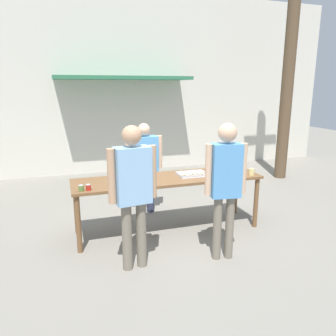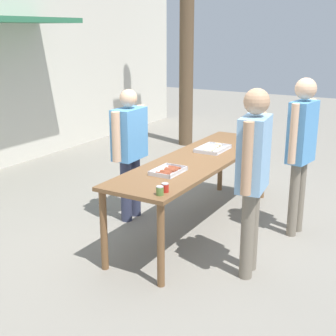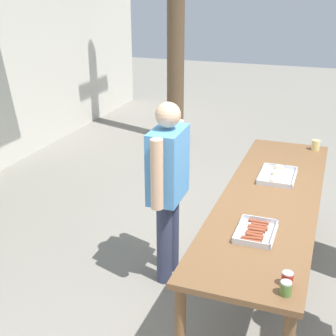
{
  "view_description": "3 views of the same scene",
  "coord_description": "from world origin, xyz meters",
  "px_view_note": "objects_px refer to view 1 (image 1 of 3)",
  "views": [
    {
      "loc": [
        -1.48,
        -4.55,
        2.2
      ],
      "look_at": [
        0.0,
        0.0,
        1.01
      ],
      "focal_mm": 35.0,
      "sensor_mm": 36.0,
      "label": 1
    },
    {
      "loc": [
        -4.62,
        -2.29,
        2.26
      ],
      "look_at": [
        -0.68,
        0.0,
        0.91
      ],
      "focal_mm": 50.0,
      "sensor_mm": 36.0,
      "label": 2
    },
    {
      "loc": [
        -3.55,
        -0.4,
        2.47
      ],
      "look_at": [
        -0.16,
        0.84,
        1.04
      ],
      "focal_mm": 50.0,
      "sensor_mm": 36.0,
      "label": 3
    }
  ],
  "objects_px": {
    "person_customer_with_cup": "(226,179)",
    "condiment_jar_ketchup": "(88,187)",
    "food_tray_sausages": "(124,180)",
    "food_tray_buns": "(191,174)",
    "person_customer_holding_hotdog": "(133,186)",
    "beer_cup": "(252,172)",
    "utility_pole": "(289,70)",
    "person_server_behind_table": "(144,161)",
    "condiment_jar_mustard": "(81,188)"
  },
  "relations": [
    {
      "from": "condiment_jar_ketchup",
      "to": "beer_cup",
      "type": "height_order",
      "value": "beer_cup"
    },
    {
      "from": "food_tray_buns",
      "to": "beer_cup",
      "type": "xyz_separation_m",
      "value": [
        0.9,
        -0.27,
        0.03
      ]
    },
    {
      "from": "food_tray_buns",
      "to": "person_customer_with_cup",
      "type": "bearing_deg",
      "value": -88.5
    },
    {
      "from": "food_tray_buns",
      "to": "person_customer_holding_hotdog",
      "type": "relative_size",
      "value": 0.25
    },
    {
      "from": "person_customer_holding_hotdog",
      "to": "utility_pole",
      "type": "relative_size",
      "value": 0.35
    },
    {
      "from": "condiment_jar_ketchup",
      "to": "utility_pole",
      "type": "xyz_separation_m",
      "value": [
        4.82,
        2.36,
        1.67
      ]
    },
    {
      "from": "person_customer_holding_hotdog",
      "to": "person_customer_with_cup",
      "type": "bearing_deg",
      "value": 166.28
    },
    {
      "from": "beer_cup",
      "to": "utility_pole",
      "type": "relative_size",
      "value": 0.02
    },
    {
      "from": "condiment_jar_mustard",
      "to": "person_customer_holding_hotdog",
      "type": "relative_size",
      "value": 0.05
    },
    {
      "from": "food_tray_buns",
      "to": "person_server_behind_table",
      "type": "distance_m",
      "value": 1.0
    },
    {
      "from": "beer_cup",
      "to": "person_server_behind_table",
      "type": "height_order",
      "value": "person_server_behind_table"
    },
    {
      "from": "condiment_jar_ketchup",
      "to": "person_server_behind_table",
      "type": "height_order",
      "value": "person_server_behind_table"
    },
    {
      "from": "food_tray_sausages",
      "to": "person_customer_holding_hotdog",
      "type": "height_order",
      "value": "person_customer_holding_hotdog"
    },
    {
      "from": "food_tray_buns",
      "to": "utility_pole",
      "type": "relative_size",
      "value": 0.09
    },
    {
      "from": "person_customer_with_cup",
      "to": "utility_pole",
      "type": "height_order",
      "value": "utility_pole"
    },
    {
      "from": "condiment_jar_mustard",
      "to": "person_customer_holding_hotdog",
      "type": "xyz_separation_m",
      "value": [
        0.56,
        -0.65,
        0.17
      ]
    },
    {
      "from": "food_tray_sausages",
      "to": "food_tray_buns",
      "type": "xyz_separation_m",
      "value": [
        1.07,
        -0.0,
        0.01
      ]
    },
    {
      "from": "beer_cup",
      "to": "person_customer_with_cup",
      "type": "xyz_separation_m",
      "value": [
        -0.87,
        -0.79,
        0.18
      ]
    },
    {
      "from": "food_tray_sausages",
      "to": "food_tray_buns",
      "type": "distance_m",
      "value": 1.07
    },
    {
      "from": "food_tray_sausages",
      "to": "person_server_behind_table",
      "type": "bearing_deg",
      "value": 58.03
    },
    {
      "from": "food_tray_buns",
      "to": "person_customer_holding_hotdog",
      "type": "distance_m",
      "value": 1.46
    },
    {
      "from": "beer_cup",
      "to": "person_server_behind_table",
      "type": "bearing_deg",
      "value": 142.67
    },
    {
      "from": "person_server_behind_table",
      "to": "food_tray_buns",
      "type": "bearing_deg",
      "value": -58.7
    },
    {
      "from": "food_tray_sausages",
      "to": "person_customer_with_cup",
      "type": "xyz_separation_m",
      "value": [
        1.09,
        -1.05,
        0.21
      ]
    },
    {
      "from": "condiment_jar_mustard",
      "to": "condiment_jar_ketchup",
      "type": "bearing_deg",
      "value": 1.6
    },
    {
      "from": "beer_cup",
      "to": "utility_pole",
      "type": "bearing_deg",
      "value": 45.29
    },
    {
      "from": "food_tray_buns",
      "to": "person_customer_with_cup",
      "type": "height_order",
      "value": "person_customer_with_cup"
    },
    {
      "from": "food_tray_buns",
      "to": "beer_cup",
      "type": "height_order",
      "value": "beer_cup"
    },
    {
      "from": "food_tray_sausages",
      "to": "person_customer_with_cup",
      "type": "distance_m",
      "value": 1.53
    },
    {
      "from": "food_tray_buns",
      "to": "person_customer_holding_hotdog",
      "type": "xyz_separation_m",
      "value": [
        -1.12,
        -0.92,
        0.19
      ]
    },
    {
      "from": "person_customer_with_cup",
      "to": "utility_pole",
      "type": "distance_m",
      "value": 4.73
    },
    {
      "from": "person_customer_holding_hotdog",
      "to": "beer_cup",
      "type": "bearing_deg",
      "value": -169.26
    },
    {
      "from": "person_customer_with_cup",
      "to": "utility_pole",
      "type": "bearing_deg",
      "value": -126.9
    },
    {
      "from": "beer_cup",
      "to": "person_customer_holding_hotdog",
      "type": "relative_size",
      "value": 0.06
    },
    {
      "from": "food_tray_buns",
      "to": "condiment_jar_mustard",
      "type": "xyz_separation_m",
      "value": [
        -1.68,
        -0.28,
        0.02
      ]
    },
    {
      "from": "beer_cup",
      "to": "food_tray_buns",
      "type": "bearing_deg",
      "value": 163.46
    },
    {
      "from": "food_tray_sausages",
      "to": "utility_pole",
      "type": "height_order",
      "value": "utility_pole"
    },
    {
      "from": "person_server_behind_table",
      "to": "person_customer_holding_hotdog",
      "type": "relative_size",
      "value": 0.9
    },
    {
      "from": "beer_cup",
      "to": "condiment_jar_ketchup",
      "type": "bearing_deg",
      "value": -179.86
    },
    {
      "from": "person_customer_holding_hotdog",
      "to": "person_customer_with_cup",
      "type": "xyz_separation_m",
      "value": [
        1.15,
        -0.13,
        0.02
      ]
    },
    {
      "from": "condiment_jar_mustard",
      "to": "utility_pole",
      "type": "height_order",
      "value": "utility_pole"
    },
    {
      "from": "condiment_jar_ketchup",
      "to": "person_server_behind_table",
      "type": "relative_size",
      "value": 0.05
    },
    {
      "from": "food_tray_sausages",
      "to": "person_customer_holding_hotdog",
      "type": "bearing_deg",
      "value": -93.25
    },
    {
      "from": "condiment_jar_ketchup",
      "to": "food_tray_buns",
      "type": "bearing_deg",
      "value": 9.78
    },
    {
      "from": "condiment_jar_mustard",
      "to": "utility_pole",
      "type": "relative_size",
      "value": 0.02
    },
    {
      "from": "person_customer_holding_hotdog",
      "to": "condiment_jar_ketchup",
      "type": "bearing_deg",
      "value": -61.43
    },
    {
      "from": "person_server_behind_table",
      "to": "beer_cup",
      "type": "bearing_deg",
      "value": -39.15
    },
    {
      "from": "person_customer_holding_hotdog",
      "to": "person_customer_with_cup",
      "type": "relative_size",
      "value": 1.0
    },
    {
      "from": "food_tray_buns",
      "to": "utility_pole",
      "type": "distance_m",
      "value": 4.21
    },
    {
      "from": "person_customer_with_cup",
      "to": "condiment_jar_ketchup",
      "type": "bearing_deg",
      "value": -17.08
    }
  ]
}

